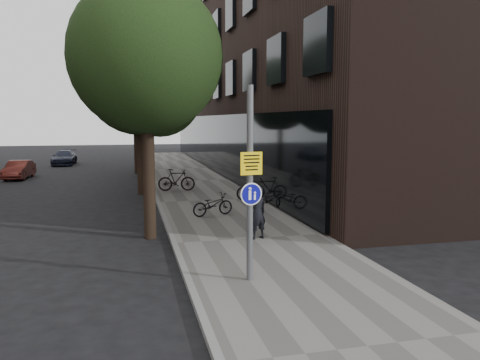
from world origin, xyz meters
name	(u,v)px	position (x,y,z in m)	size (l,w,h in m)	color
ground	(281,281)	(0.00, 0.00, 0.00)	(120.00, 120.00, 0.00)	black
sidewalk	(212,201)	(0.25, 10.00, 0.06)	(4.50, 60.00, 0.12)	slate
curb_edge	(159,203)	(-2.00, 10.00, 0.07)	(0.15, 60.00, 0.13)	slate
building_right_dark_brick	(298,40)	(8.50, 22.00, 9.00)	(12.00, 40.00, 18.00)	black
street_tree_near	(148,64)	(-2.53, 4.64, 5.11)	(4.40, 4.40, 7.50)	black
street_tree_mid	(140,85)	(-2.53, 13.14, 5.11)	(5.00, 5.00, 7.80)	black
street_tree_far	(136,95)	(-2.53, 22.14, 5.11)	(5.00, 5.00, 7.80)	black
signpost	(250,184)	(-0.73, -0.07, 2.19)	(0.47, 0.14, 4.09)	#595B5E
pedestrian	(258,213)	(0.37, 3.25, 0.88)	(0.55, 0.36, 1.52)	black
parked_bike_facade_near	(270,199)	(2.00, 7.33, 0.52)	(0.54, 1.54, 0.81)	black
parked_bike_facade_far	(254,189)	(2.00, 9.68, 0.60)	(0.45, 1.58, 0.95)	black
parked_bike_curb_near	(213,204)	(-0.30, 6.77, 0.52)	(0.53, 1.53, 0.80)	black
parked_bike_curb_far	(176,180)	(-0.95, 12.94, 0.65)	(0.50, 1.76, 1.06)	black
parked_car_mid	(19,170)	(-9.57, 20.85, 0.54)	(1.15, 3.31, 1.09)	maroon
parked_car_far	(64,158)	(-8.06, 29.58, 0.57)	(1.59, 3.90, 1.13)	#1C2032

